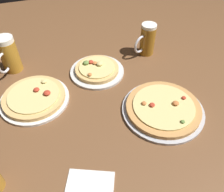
{
  "coord_description": "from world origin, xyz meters",
  "views": [
    {
      "loc": [
        -0.22,
        -0.66,
        0.72
      ],
      "look_at": [
        0.0,
        0.0,
        0.02
      ],
      "focal_mm": 36.67,
      "sensor_mm": 36.0,
      "label": 1
    }
  ],
  "objects": [
    {
      "name": "napkin_folded",
      "position": [
        -0.19,
        -0.34,
        0.0
      ],
      "size": [
        0.18,
        0.16,
        0.01
      ],
      "primitive_type": "cube",
      "rotation": [
        0.0,
        0.0,
        -0.4
      ],
      "color": "white",
      "rests_on": "ground_plane"
    },
    {
      "name": "pizza_plate_near",
      "position": [
        0.18,
        -0.13,
        0.02
      ],
      "size": [
        0.34,
        0.34,
        0.05
      ],
      "color": "#B2B2B7",
      "rests_on": "ground_plane"
    },
    {
      "name": "ground_plane",
      "position": [
        0.0,
        0.0,
        -0.01
      ],
      "size": [
        2.4,
        2.4,
        0.03
      ],
      "primitive_type": "cube",
      "color": "brown"
    },
    {
      "name": "beer_mug_pale",
      "position": [
        -0.4,
        0.35,
        0.09
      ],
      "size": [
        0.1,
        0.14,
        0.18
      ],
      "color": "#B27A23",
      "rests_on": "ground_plane"
    },
    {
      "name": "beer_mug_amber",
      "position": [
        0.28,
        0.27,
        0.08
      ],
      "size": [
        0.13,
        0.09,
        0.17
      ],
      "color": "#9E6619",
      "rests_on": "ground_plane"
    },
    {
      "name": "pizza_plate_far",
      "position": [
        -0.32,
        0.1,
        0.02
      ],
      "size": [
        0.29,
        0.29,
        0.05
      ],
      "color": "silver",
      "rests_on": "ground_plane"
    },
    {
      "name": "pizza_plate_side",
      "position": [
        -0.01,
        0.2,
        0.02
      ],
      "size": [
        0.26,
        0.26,
        0.05
      ],
      "color": "silver",
      "rests_on": "ground_plane"
    }
  ]
}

